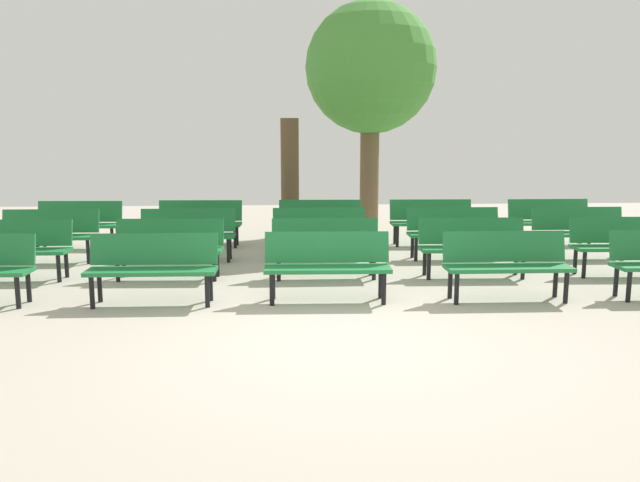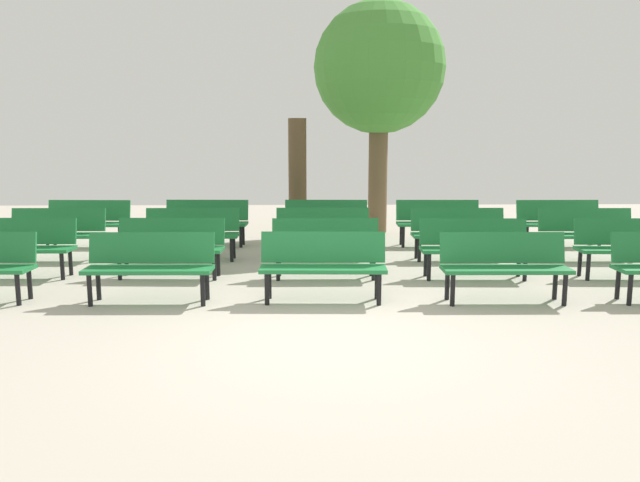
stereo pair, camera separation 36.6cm
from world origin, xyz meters
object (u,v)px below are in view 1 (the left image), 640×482
bench_r0_c2 (327,262)px  bench_r2_c2 (319,230)px  bench_r1_c4 (625,242)px  tree_0 (290,178)px  bench_r3_c1 (200,220)px  bench_r3_c4 (550,219)px  bench_r0_c3 (506,261)px  bench_r1_c1 (169,245)px  bench_r0_c1 (153,264)px  bench_r2_c4 (579,229)px  bench_r3_c0 (78,221)px  bench_r1_c2 (326,244)px  bench_r3_c3 (432,219)px  bench_r2_c0 (49,232)px  tree_1 (371,70)px  bench_r2_c3 (454,229)px  bench_r1_c3 (473,243)px  bench_r2_c1 (188,231)px  bench_r3_c2 (320,220)px  bench_r1_c0 (15,246)px

bench_r0_c2 → bench_r2_c2: bearing=90.4°
bench_r1_c4 → tree_0: tree_0 is taller
bench_r3_c1 → tree_0: bearing=35.6°
bench_r3_c4 → bench_r3_c1: bearing=178.6°
bench_r0_c3 → bench_r1_c1: size_ratio=0.99×
bench_r0_c1 → bench_r0_c2: bearing=0.9°
bench_r0_c2 → bench_r2_c4: same height
bench_r0_c1 → bench_r3_c4: 7.99m
bench_r0_c3 → bench_r3_c0: size_ratio=0.99×
bench_r0_c2 → tree_0: 5.45m
bench_r1_c2 → bench_r3_c3: bearing=50.9°
bench_r1_c1 → bench_r3_c0: (-2.19, 2.80, 0.00)m
bench_r2_c0 → tree_0: size_ratio=0.65×
bench_r1_c1 → tree_1: (3.61, 4.48, 3.00)m
bench_r3_c3 → bench_r2_c3: bearing=-86.3°
bench_r1_c4 → bench_r0_c1: bearing=-167.0°
bench_r1_c4 → bench_r3_c0: size_ratio=1.00×
bench_r1_c3 → bench_r3_c1: 5.33m
bench_r3_c0 → bench_r0_c2: bearing=-40.8°
bench_r1_c3 → bench_r1_c4: size_ratio=1.00×
bench_r2_c1 → bench_r2_c4: 6.76m
bench_r3_c4 → bench_r1_c3: bearing=-130.7°
bench_r3_c0 → bench_r3_c2: 4.61m
bench_r1_c4 → bench_r3_c4: same height
bench_r3_c1 → bench_r3_c4: 6.83m
bench_r2_c1 → bench_r2_c2: bearing=0.2°
bench_r1_c2 → bench_r2_c3: same height
bench_r0_c3 → bench_r1_c0: size_ratio=1.00×
bench_r2_c1 → bench_r3_c2: (2.34, 1.39, 0.00)m
bench_r1_c0 → bench_r1_c2: same height
bench_r2_c2 → bench_r3_c0: bearing=162.6°
bench_r3_c0 → bench_r1_c4: bearing=-15.3°
bench_r0_c2 → bench_r1_c0: 4.75m
bench_r2_c4 → bench_r3_c1: same height
bench_r1_c1 → tree_1: bearing=53.6°
bench_r1_c0 → bench_r0_c2: bearing=-17.7°
bench_r3_c1 → bench_r2_c2: bearing=-30.2°
bench_r1_c0 → bench_r2_c0: size_ratio=1.00×
bench_r3_c2 → bench_r3_c4: size_ratio=1.01×
bench_r1_c3 → bench_r3_c3: 2.83m
bench_r1_c4 → bench_r3_c3: (-2.29, 2.87, 0.00)m
tree_1 → bench_r3_c4: bearing=-29.1°
bench_r2_c3 → bench_r0_c1: bearing=-148.6°
bench_r2_c3 → tree_0: (-2.79, 2.66, 0.73)m
bench_r0_c3 → bench_r2_c4: (2.27, 2.73, 0.00)m
bench_r3_c0 → bench_r1_c2: bearing=-29.5°
bench_r3_c3 → bench_r1_c4: bearing=-50.0°
bench_r3_c0 → tree_0: (4.04, 1.15, 0.73)m
bench_r0_c1 → bench_r2_c1: bearing=90.2°
bench_r0_c1 → bench_r3_c1: size_ratio=0.99×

